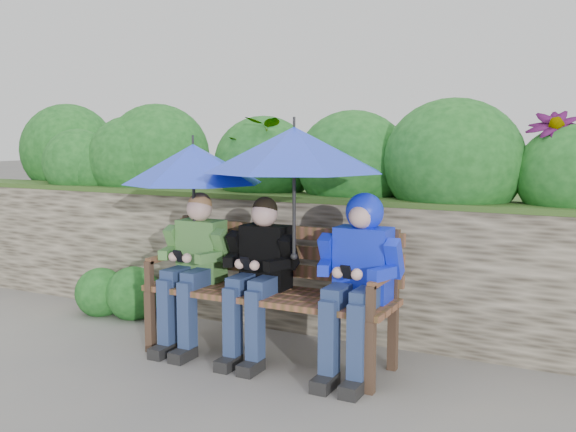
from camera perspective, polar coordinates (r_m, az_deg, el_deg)
The scene contains 8 objects.
ground at distance 4.37m, azimuth -0.61°, elevation -12.62°, with size 60.00×60.00×0.00m, color slate.
garden_backdrop at distance 5.63m, azimuth 5.93°, elevation -1.08°, with size 8.00×2.86×1.84m.
park_bench at distance 4.28m, azimuth -1.41°, elevation -5.92°, with size 1.70×0.50×0.90m.
boy_left at distance 4.49m, azimuth -8.38°, elevation -4.04°, with size 0.47×0.55×1.09m.
boy_middle at distance 4.22m, azimuth -2.60°, elevation -4.74°, with size 0.47×0.54×1.08m.
boy_right at distance 3.92m, azimuth 6.26°, elevation -4.72°, with size 0.50×0.61×1.13m.
umbrella_left at distance 4.44m, azimuth -8.42°, elevation 4.61°, with size 0.97×0.97×0.80m.
umbrella_right at distance 3.97m, azimuth 0.55°, elevation 5.94°, with size 1.14×1.14×0.89m.
Camera 1 is at (1.91, -3.64, 1.48)m, focal length 40.00 mm.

